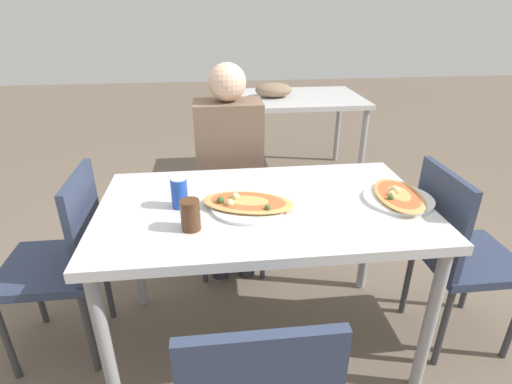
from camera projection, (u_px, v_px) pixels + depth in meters
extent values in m
plane|color=#6B5B4C|center=(263.00, 339.00, 1.97)|extent=(14.00, 14.00, 0.00)
cube|color=silver|center=(264.00, 208.00, 1.66)|extent=(1.35, 0.79, 0.04)
cylinder|color=#99999E|center=(106.00, 352.00, 1.45)|extent=(0.05, 0.05, 0.71)
cylinder|color=#99999E|center=(429.00, 323.00, 1.58)|extent=(0.05, 0.05, 0.71)
cylinder|color=#99999E|center=(135.00, 248.00, 2.06)|extent=(0.05, 0.05, 0.71)
cylinder|color=#99999E|center=(367.00, 234.00, 2.19)|extent=(0.05, 0.05, 0.71)
cube|color=#2D3851|center=(231.00, 199.00, 2.35)|extent=(0.40, 0.40, 0.04)
cube|color=#2D3851|center=(228.00, 153.00, 2.42)|extent=(0.38, 0.03, 0.41)
cylinder|color=#38383D|center=(263.00, 247.00, 2.32)|extent=(0.03, 0.03, 0.43)
cylinder|color=#38383D|center=(204.00, 251.00, 2.28)|extent=(0.03, 0.03, 0.43)
cylinder|color=#38383D|center=(256.00, 219.00, 2.62)|extent=(0.03, 0.03, 0.43)
cylinder|color=#38383D|center=(204.00, 221.00, 2.59)|extent=(0.03, 0.03, 0.43)
cube|color=#2D3851|center=(50.00, 268.00, 1.75)|extent=(0.40, 0.40, 0.04)
cube|color=#2D3851|center=(84.00, 220.00, 1.67)|extent=(0.03, 0.38, 0.41)
cylinder|color=#38383D|center=(6.00, 340.00, 1.68)|extent=(0.03, 0.03, 0.43)
cylinder|color=#38383D|center=(37.00, 288.00, 1.99)|extent=(0.03, 0.03, 0.43)
cylinder|color=#38383D|center=(90.00, 333.00, 1.72)|extent=(0.03, 0.03, 0.43)
cylinder|color=#38383D|center=(107.00, 283.00, 2.02)|extent=(0.03, 0.03, 0.43)
cube|color=#2D3851|center=(469.00, 258.00, 1.82)|extent=(0.40, 0.40, 0.04)
cube|color=#2D3851|center=(440.00, 217.00, 1.70)|extent=(0.03, 0.38, 0.41)
cylinder|color=#38383D|center=(470.00, 275.00, 2.09)|extent=(0.03, 0.03, 0.43)
cylinder|color=#38383D|center=(408.00, 279.00, 2.05)|extent=(0.03, 0.03, 0.43)
cylinder|color=#38383D|center=(443.00, 328.00, 1.75)|extent=(0.03, 0.03, 0.43)
cylinder|color=#2D2D38|center=(246.00, 240.00, 2.35)|extent=(0.10, 0.10, 0.47)
cylinder|color=#2D2D38|center=(219.00, 242.00, 2.33)|extent=(0.10, 0.10, 0.47)
cube|color=brown|center=(229.00, 153.00, 2.19)|extent=(0.36, 0.22, 0.57)
sphere|color=beige|center=(227.00, 82.00, 2.03)|extent=(0.20, 0.20, 0.20)
cylinder|color=white|center=(248.00, 206.00, 1.61)|extent=(0.30, 0.30, 0.01)
ellipsoid|color=tan|center=(248.00, 202.00, 1.61)|extent=(0.41, 0.29, 0.02)
ellipsoid|color=#D16033|center=(248.00, 201.00, 1.60)|extent=(0.34, 0.24, 0.01)
sphere|color=#335928|center=(268.00, 208.00, 1.54)|extent=(0.02, 0.02, 0.02)
sphere|color=beige|center=(236.00, 197.00, 1.62)|extent=(0.03, 0.03, 0.03)
sphere|color=beige|center=(230.00, 203.00, 1.57)|extent=(0.03, 0.03, 0.03)
sphere|color=#335928|center=(221.00, 200.00, 1.59)|extent=(0.03, 0.03, 0.03)
cylinder|color=#1E47B2|center=(179.00, 193.00, 1.60)|extent=(0.07, 0.07, 0.12)
cylinder|color=silver|center=(178.00, 179.00, 1.57)|extent=(0.06, 0.06, 0.00)
cylinder|color=#4C2D19|center=(190.00, 215.00, 1.44)|extent=(0.07, 0.07, 0.12)
cylinder|color=white|center=(398.00, 199.00, 1.67)|extent=(0.29, 0.29, 0.01)
ellipsoid|color=tan|center=(399.00, 195.00, 1.67)|extent=(0.22, 0.35, 0.02)
ellipsoid|color=#D16033|center=(399.00, 194.00, 1.66)|extent=(0.18, 0.29, 0.01)
sphere|color=beige|center=(394.00, 188.00, 1.69)|extent=(0.03, 0.03, 0.03)
sphere|color=#335928|center=(391.00, 198.00, 1.62)|extent=(0.02, 0.02, 0.02)
sphere|color=beige|center=(396.00, 191.00, 1.67)|extent=(0.03, 0.03, 0.03)
sphere|color=beige|center=(391.00, 194.00, 1.65)|extent=(0.03, 0.03, 0.03)
cube|color=silver|center=(298.00, 99.00, 3.50)|extent=(1.10, 0.80, 0.04)
ellipsoid|color=#8C7259|center=(274.00, 90.00, 3.44)|extent=(0.32, 0.24, 0.12)
cylinder|color=#99999E|center=(246.00, 155.00, 3.30)|extent=(0.05, 0.05, 0.71)
cylinder|color=#99999E|center=(362.00, 150.00, 3.40)|extent=(0.05, 0.05, 0.71)
cylinder|color=#99999E|center=(239.00, 130.00, 3.93)|extent=(0.05, 0.05, 0.71)
cylinder|color=#99999E|center=(338.00, 127.00, 4.03)|extent=(0.05, 0.05, 0.71)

